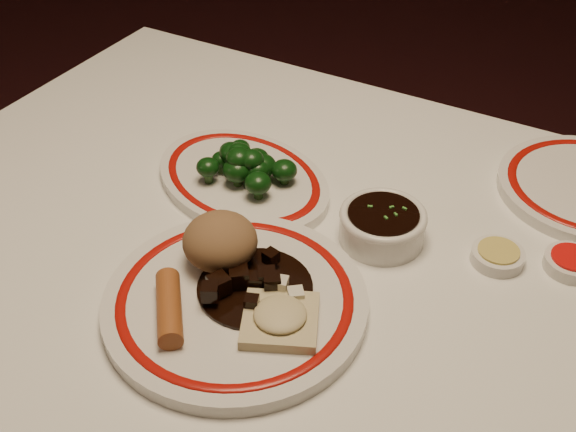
# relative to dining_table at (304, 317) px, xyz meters

# --- Properties ---
(dining_table) EXTENTS (1.20, 0.90, 0.75)m
(dining_table) POSITION_rel_dining_table_xyz_m (0.00, 0.00, 0.00)
(dining_table) COLOR white
(dining_table) RESTS_ON ground
(main_plate) EXTENTS (0.39, 0.39, 0.02)m
(main_plate) POSITION_rel_dining_table_xyz_m (-0.03, -0.10, 0.10)
(main_plate) COLOR silver
(main_plate) RESTS_ON dining_table
(rice_mound) EXTENTS (0.09, 0.09, 0.06)m
(rice_mound) POSITION_rel_dining_table_xyz_m (-0.08, -0.06, 0.14)
(rice_mound) COLOR brown
(rice_mound) RESTS_ON main_plate
(spring_roll) EXTENTS (0.08, 0.09, 0.03)m
(spring_roll) POSITION_rel_dining_table_xyz_m (-0.08, -0.16, 0.12)
(spring_roll) COLOR #9D5526
(spring_roll) RESTS_ON main_plate
(fried_wonton) EXTENTS (0.11, 0.11, 0.02)m
(fried_wonton) POSITION_rel_dining_table_xyz_m (0.03, -0.11, 0.12)
(fried_wonton) COLOR #C7B98C
(fried_wonton) RESTS_ON main_plate
(stirfry_heap) EXTENTS (0.13, 0.13, 0.03)m
(stirfry_heap) POSITION_rel_dining_table_xyz_m (-0.03, -0.08, 0.12)
(stirfry_heap) COLOR black
(stirfry_heap) RESTS_ON main_plate
(broccoli_plate) EXTENTS (0.32, 0.30, 0.02)m
(broccoli_plate) POSITION_rel_dining_table_xyz_m (-0.15, 0.10, 0.10)
(broccoli_plate) COLOR silver
(broccoli_plate) RESTS_ON dining_table
(broccoli_pile) EXTENTS (0.12, 0.09, 0.05)m
(broccoli_pile) POSITION_rel_dining_table_xyz_m (-0.14, 0.10, 0.13)
(broccoli_pile) COLOR #23471C
(broccoli_pile) RESTS_ON broccoli_plate
(soy_bowl) EXTENTS (0.11, 0.11, 0.04)m
(soy_bowl) POSITION_rel_dining_table_xyz_m (0.06, 0.09, 0.11)
(soy_bowl) COLOR silver
(soy_bowl) RESTS_ON dining_table
(sweet_sour_dish) EXTENTS (0.06, 0.06, 0.02)m
(sweet_sour_dish) POSITION_rel_dining_table_xyz_m (0.28, 0.15, 0.10)
(sweet_sour_dish) COLOR silver
(sweet_sour_dish) RESTS_ON dining_table
(mustard_dish) EXTENTS (0.06, 0.06, 0.02)m
(mustard_dish) POSITION_rel_dining_table_xyz_m (0.20, 0.12, 0.10)
(mustard_dish) COLOR silver
(mustard_dish) RESTS_ON dining_table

